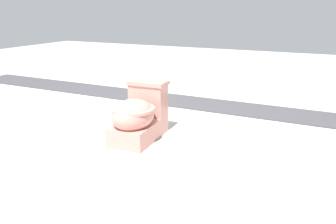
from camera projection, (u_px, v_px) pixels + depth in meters
ground_plane at (126, 132)px, 3.22m from camera, size 14.00×14.00×0.00m
gravel_strip at (214, 105)px, 4.07m from camera, size 0.56×8.00×0.01m
toilet at (138, 116)px, 2.98m from camera, size 0.65×0.41×0.52m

